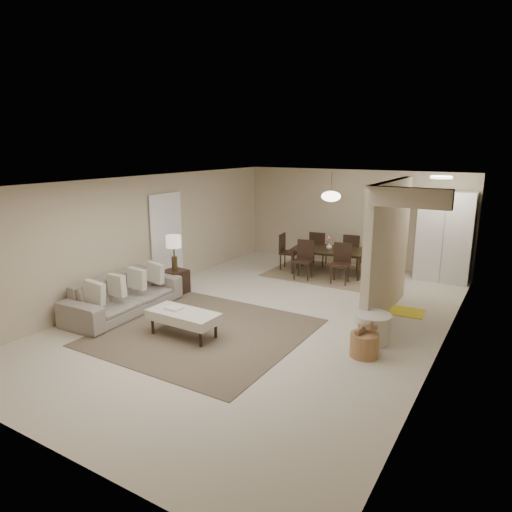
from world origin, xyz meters
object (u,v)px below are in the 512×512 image
Objects in this scene: ottoman_bench at (183,317)px; round_pouf at (372,328)px; sofa at (124,295)px; side_table at (175,282)px; pantry_cabinet at (445,237)px; dining_table at (328,261)px; wicker_basket at (364,345)px.

round_pouf is (2.75, 1.41, -0.12)m from ottoman_bench.
sofa is 4.58m from round_pouf.
round_pouf is (4.39, -0.29, -0.02)m from side_table.
pantry_cabinet is 6.49m from ottoman_bench.
pantry_cabinet is at bearing 61.80° from ottoman_bench.
ottoman_bench is at bearing -105.43° from dining_table.
dining_table is at bearing 54.16° from side_table.
pantry_cabinet reaches higher than dining_table.
side_table is 3.84m from dining_table.
pantry_cabinet is 4.92× the size of wicker_basket.
pantry_cabinet reaches higher than side_table.
sofa is at bearing -166.00° from round_pouf.
dining_table is at bearing -29.79° from sofa.
dining_table is (-2.50, -0.85, -0.74)m from pantry_cabinet.
dining_table is at bearing -161.28° from pantry_cabinet.
round_pouf is 1.40× the size of wicker_basket.
pantry_cabinet is 4.34m from round_pouf.
wicker_basket is (4.50, 0.53, -0.17)m from sofa.
ottoman_bench is 2.86× the size of wicker_basket.
round_pouf reaches higher than ottoman_bench.
side_table is 4.40m from round_pouf.
sofa is 4.71× the size of side_table.
side_table is at bearing -140.19° from pantry_cabinet.
dining_table is at bearing 118.96° from wicker_basket.
round_pouf reaches higher than wicker_basket.
pantry_cabinet reaches higher than wicker_basket.
pantry_cabinet is 2.74m from dining_table.
round_pouf is (-0.36, -4.25, -0.82)m from pantry_cabinet.
pantry_cabinet is 4.15× the size of side_table.
pantry_cabinet is 1.17× the size of dining_table.
sofa is 1.95× the size of ottoman_bench.
dining_table reaches higher than wicker_basket.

